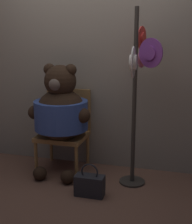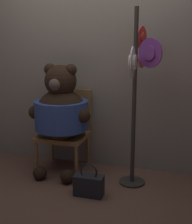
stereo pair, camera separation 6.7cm
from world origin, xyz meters
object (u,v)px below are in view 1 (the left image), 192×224
object	(u,v)px
chair	(65,127)
handbag_on_ground	(90,185)
hat_display_rack	(139,84)
teddy_bear	(61,112)

from	to	relation	value
chair	handbag_on_ground	bearing A→B (deg)	-51.43
chair	hat_display_rack	bearing A→B (deg)	-14.11
handbag_on_ground	chair	bearing A→B (deg)	128.57
chair	handbag_on_ground	distance (m)	0.88
handbag_on_ground	teddy_bear	bearing A→B (deg)	136.43
chair	hat_display_rack	xyz separation A→B (m)	(0.90, -0.23, 0.59)
teddy_bear	hat_display_rack	distance (m)	0.95
chair	handbag_on_ground	world-z (taller)	chair
teddy_bear	hat_display_rack	bearing A→B (deg)	-3.71
hat_display_rack	handbag_on_ground	distance (m)	1.13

